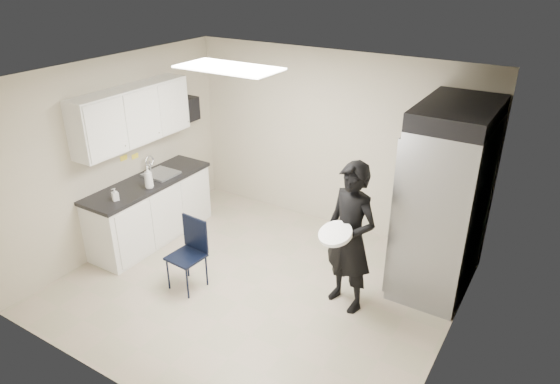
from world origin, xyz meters
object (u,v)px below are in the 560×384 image
Objects in this scene: commercial_fridge at (444,207)px; man_tuxedo at (350,238)px; lower_counter at (151,211)px; folding_chair at (186,257)px.

commercial_fridge is 1.25m from man_tuxedo.
lower_counter is 1.39m from folding_chair.
lower_counter is 1.06× the size of man_tuxedo.
commercial_fridge is at bearing 38.02° from folding_chair.
man_tuxedo is (3.03, 0.08, 0.46)m from lower_counter.
commercial_fridge is at bearing 69.85° from man_tuxedo.
man_tuxedo is at bearing 1.56° from lower_counter.
commercial_fridge reaches higher than lower_counter.
lower_counter is at bearing -161.52° from man_tuxedo.
man_tuxedo reaches higher than lower_counter.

